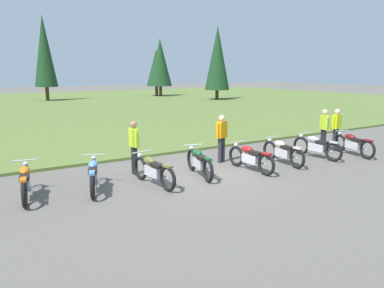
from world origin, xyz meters
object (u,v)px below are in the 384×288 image
(motorcycle_silver, at_px, (317,146))
(rider_in_hivis_vest, at_px, (134,144))
(rider_checking_bike, at_px, (324,127))
(motorcycle_red, at_px, (250,157))
(motorcycle_british_green, at_px, (199,162))
(motorcycle_maroon, at_px, (353,144))
(motorcycle_orange, at_px, (26,182))
(motorcycle_olive, at_px, (153,170))
(motorcycle_sky_blue, at_px, (93,175))
(motorcycle_cream, at_px, (283,151))
(rider_near_row_end, at_px, (336,127))
(rider_with_back_turned, at_px, (222,136))

(motorcycle_silver, xyz_separation_m, rider_in_hivis_vest, (-6.58, 1.53, 0.51))
(rider_checking_bike, bearing_deg, motorcycle_red, -170.15)
(motorcycle_british_green, height_order, motorcycle_maroon, same)
(motorcycle_british_green, distance_m, motorcycle_silver, 4.99)
(motorcycle_orange, bearing_deg, motorcycle_olive, -12.13)
(motorcycle_british_green, relative_size, motorcycle_maroon, 0.99)
(motorcycle_sky_blue, height_order, motorcycle_cream, same)
(rider_checking_bike, bearing_deg, rider_in_hivis_vest, 173.89)
(rider_in_hivis_vest, distance_m, rider_near_row_end, 8.40)
(motorcycle_olive, xyz_separation_m, rider_near_row_end, (8.37, 0.35, 0.51))
(motorcycle_olive, bearing_deg, rider_in_hivis_vest, 88.98)
(motorcycle_british_green, height_order, motorcycle_silver, same)
(motorcycle_maroon, bearing_deg, motorcycle_olive, 175.76)
(motorcycle_orange, xyz_separation_m, rider_in_hivis_vest, (3.24, 0.66, 0.51))
(rider_near_row_end, bearing_deg, motorcycle_silver, -163.34)
(motorcycle_orange, relative_size, rider_in_hivis_vest, 1.25)
(motorcycle_orange, xyz_separation_m, motorcycle_red, (6.55, -0.95, 0.00))
(motorcycle_orange, relative_size, motorcycle_silver, 0.99)
(motorcycle_olive, xyz_separation_m, motorcycle_silver, (6.60, -0.18, 0.00))
(motorcycle_red, distance_m, rider_near_row_end, 5.09)
(motorcycle_maroon, bearing_deg, rider_near_row_end, 76.48)
(rider_with_back_turned, height_order, rider_checking_bike, same)
(motorcycle_maroon, bearing_deg, rider_checking_bike, 105.89)
(motorcycle_orange, relative_size, motorcycle_olive, 0.99)
(motorcycle_sky_blue, xyz_separation_m, rider_in_hivis_vest, (1.60, 0.95, 0.51))
(motorcycle_silver, height_order, rider_checking_bike, rider_checking_bike)
(motorcycle_olive, bearing_deg, motorcycle_silver, -1.56)
(motorcycle_olive, relative_size, motorcycle_cream, 1.00)
(motorcycle_maroon, bearing_deg, motorcycle_sky_blue, 174.11)
(motorcycle_british_green, bearing_deg, motorcycle_silver, -3.24)
(motorcycle_cream, bearing_deg, rider_checking_bike, 13.14)
(rider_near_row_end, xyz_separation_m, rider_checking_bike, (-0.55, 0.17, 0.00))
(motorcycle_olive, distance_m, rider_checking_bike, 7.85)
(motorcycle_red, bearing_deg, rider_checking_bike, 9.85)
(motorcycle_orange, distance_m, rider_in_hivis_vest, 3.34)
(motorcycle_cream, xyz_separation_m, rider_in_hivis_vest, (-4.85, 1.52, 0.51))
(motorcycle_olive, height_order, rider_in_hivis_vest, rider_in_hivis_vest)
(motorcycle_sky_blue, relative_size, rider_near_row_end, 1.20)
(rider_checking_bike, bearing_deg, motorcycle_sky_blue, -179.29)
(motorcycle_orange, bearing_deg, motorcycle_silver, -5.07)
(motorcycle_olive, distance_m, motorcycle_cream, 4.88)
(motorcycle_orange, distance_m, motorcycle_cream, 8.13)
(motorcycle_orange, distance_m, rider_with_back_turned, 6.48)
(motorcycle_silver, bearing_deg, rider_checking_bike, 29.63)
(motorcycle_orange, bearing_deg, rider_in_hivis_vest, 11.50)
(motorcycle_sky_blue, bearing_deg, motorcycle_maroon, -5.89)
(rider_with_back_turned, bearing_deg, motorcycle_british_green, -146.95)
(motorcycle_red, height_order, rider_near_row_end, rider_near_row_end)
(motorcycle_silver, bearing_deg, motorcycle_olive, 178.44)
(rider_with_back_turned, bearing_deg, motorcycle_olive, -160.37)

